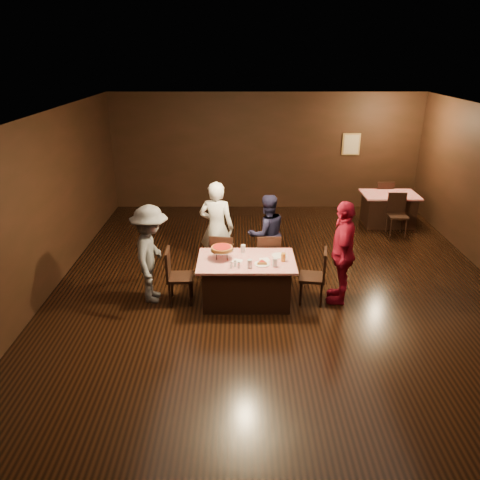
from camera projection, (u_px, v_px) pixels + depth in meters
name	position (u px, v px, depth m)	size (l,w,h in m)	color
room	(283.00, 176.00, 7.30)	(10.00, 10.04, 3.02)	black
main_table	(246.00, 281.00, 7.81)	(1.60, 1.00, 0.77)	#A30A0E
back_table	(388.00, 209.00, 11.31)	(1.30, 0.90, 0.77)	red
chair_far_left	(224.00, 257.00, 8.47)	(0.42, 0.42, 0.95)	black
chair_far_right	(268.00, 257.00, 8.47)	(0.42, 0.42, 0.95)	black
chair_end_left	(180.00, 276.00, 7.78)	(0.42, 0.42, 0.95)	black
chair_end_right	(312.00, 276.00, 7.78)	(0.42, 0.42, 0.95)	black
chair_back_near	(398.00, 215.00, 10.63)	(0.42, 0.42, 0.95)	black
chair_back_far	(382.00, 198.00, 11.84)	(0.42, 0.42, 0.95)	black
diner_white_jacket	(217.00, 228.00, 8.71)	(0.65, 0.43, 1.78)	white
diner_navy_hoodie	(267.00, 234.00, 8.76)	(0.74, 0.58, 1.53)	black
diner_grey_knit	(151.00, 254.00, 7.71)	(1.08, 0.62, 1.67)	#545558
diner_red_shirt	(343.00, 252.00, 7.67)	(1.03, 0.43, 1.76)	maroon
pizza_stand	(222.00, 249.00, 7.64)	(0.38, 0.38, 0.22)	black
plate_with_slice	(262.00, 263.00, 7.49)	(0.25, 0.25, 0.06)	white
plate_empty	(279.00, 256.00, 7.80)	(0.25, 0.25, 0.01)	white
glass_front_left	(250.00, 264.00, 7.36)	(0.08, 0.08, 0.14)	silver
glass_front_right	(275.00, 262.00, 7.41)	(0.08, 0.08, 0.14)	silver
glass_amber	(283.00, 257.00, 7.59)	(0.08, 0.08, 0.14)	#BF7F26
glass_back	(243.00, 249.00, 7.92)	(0.08, 0.08, 0.14)	silver
condiments	(235.00, 265.00, 7.38)	(0.17, 0.10, 0.09)	silver
napkin_center	(265.00, 260.00, 7.66)	(0.16, 0.16, 0.01)	white
napkin_left	(237.00, 261.00, 7.62)	(0.16, 0.16, 0.01)	white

